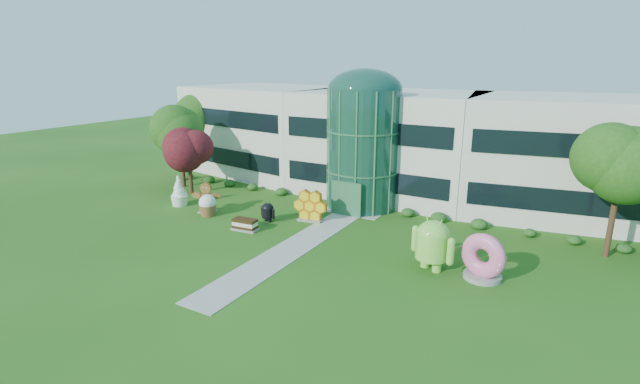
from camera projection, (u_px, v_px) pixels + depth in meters
The scene contains 14 objects.
ground at pixel (283, 254), 29.82m from camera, with size 140.00×140.00×0.00m, color #215114.
building at pixel (390, 142), 43.55m from camera, with size 46.00×15.00×9.30m, color beige, non-canonical shape.
atrium at pixel (363, 150), 38.48m from camera, with size 6.00×6.00×9.80m, color #194738.
walkway at pixel (300, 244), 31.48m from camera, with size 2.40×20.00×0.04m, color #9E9E93.
tree_red at pixel (189, 162), 42.70m from camera, with size 4.00×4.00×6.00m, color #3F0C14, non-canonical shape.
trees_backdrop at pixel (368, 156), 39.50m from camera, with size 52.00×8.00×8.40m, color #224B12, non-canonical shape.
android_green at pixel (432, 241), 27.25m from camera, with size 3.15×2.10×3.57m, color #85DB46, non-canonical shape.
android_black at pixel (268, 211), 35.67m from camera, with size 1.53×1.03×1.74m, color black, non-canonical shape.
donut at pixel (484, 256), 26.16m from camera, with size 2.67×1.28×2.77m, color #F05BA9, non-canonical shape.
gingerbread at pixel (206, 197), 37.78m from camera, with size 2.75×1.06×2.54m, color brown, non-canonical shape.
ice_cream_sandwich at pixel (245, 225), 33.97m from camera, with size 1.95×0.97×0.87m, color black, non-canonical shape.
honeycomb at pixel (310, 207), 35.75m from camera, with size 2.85×1.02×2.24m, color yellow, non-canonical shape.
froyo at pixel (179, 190), 39.58m from camera, with size 1.55×1.55×2.66m, color white, non-canonical shape.
cupcake at pixel (208, 205), 37.07m from camera, with size 1.47×1.47×1.76m, color white, non-canonical shape.
Camera 1 is at (15.85, -22.70, 12.01)m, focal length 26.00 mm.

